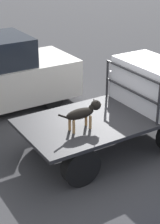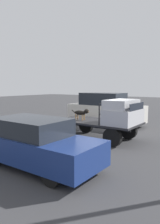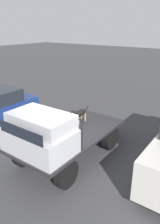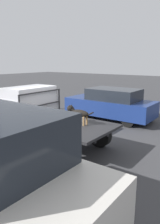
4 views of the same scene
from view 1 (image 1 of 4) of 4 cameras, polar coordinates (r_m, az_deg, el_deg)
ground_plane at (r=9.06m, az=4.05°, el=-5.61°), size 80.00×80.00×0.00m
flatbed_truck at (r=8.75m, az=4.18°, el=-2.01°), size 4.08×2.05×0.89m
truck_cab at (r=9.23m, az=11.05°, el=4.25°), size 1.27×1.93×1.09m
truck_headboard at (r=8.76m, az=7.81°, el=4.19°), size 0.04×1.93×0.97m
dog at (r=7.91m, az=0.67°, el=-0.02°), size 1.08×0.23×0.61m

